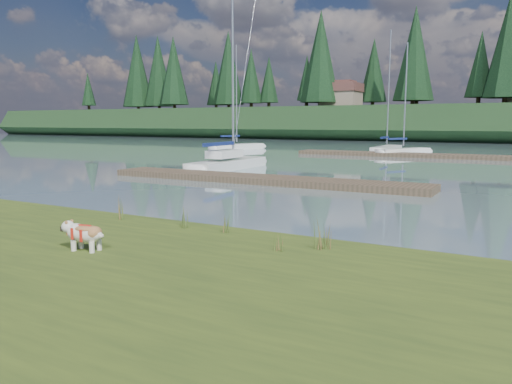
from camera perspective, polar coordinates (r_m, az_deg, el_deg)
The scene contains 23 objects.
ground at distance 42.05m, azimuth 19.32°, elevation 3.74°, with size 200.00×200.00×0.00m, color #7F9AA4.
bank at distance 9.41m, azimuth -23.88°, elevation -8.99°, with size 60.00×9.00×0.35m, color #3F511B.
ridge at distance 84.63m, azimuth 24.59°, elevation 7.09°, with size 200.00×20.00×5.00m, color #1A3318.
bulldog at distance 10.19m, azimuth -19.00°, elevation -4.42°, with size 0.95×0.47×0.56m.
sailboat_main at distance 30.39m, azimuth -2.66°, elevation 3.50°, with size 1.98×8.14×11.69m.
dock_near at distance 23.40m, azimuth 0.25°, elevation 1.48°, with size 16.00×2.00×0.30m, color #4C3D2C.
dock_far at distance 41.74m, azimuth 22.03°, elevation 3.78°, with size 26.00×2.20×0.30m, color #4C3D2C.
sailboat_bg_0 at distance 51.47m, azimuth -1.69°, elevation 5.25°, with size 3.40×7.29×10.51m.
sailboat_bg_1 at distance 48.74m, azimuth 14.87°, elevation 4.83°, with size 1.69×7.48×11.16m.
sailboat_bg_2 at distance 44.88m, azimuth 16.94°, elevation 4.51°, with size 4.11×5.95×9.46m.
weed_0 at distance 11.81m, azimuth -8.42°, elevation -3.02°, with size 0.17×0.14×0.53m.
weed_1 at distance 11.20m, azimuth -3.17°, elevation -3.60°, with size 0.17×0.14×0.51m.
weed_2 at distance 9.82m, azimuth 7.32°, elevation -4.92°, with size 0.17×0.14×0.66m.
weed_3 at distance 13.13m, azimuth -15.17°, elevation -1.92°, with size 0.17×0.14×0.63m.
weed_4 at distance 9.64m, azimuth 2.47°, elevation -5.75°, with size 0.17×0.14×0.42m.
weed_5 at distance 9.85m, azimuth 8.35°, elevation -4.93°, with size 0.17×0.14×0.65m.
mud_lip at distance 12.46m, azimuth -7.44°, elevation -4.78°, with size 60.00×0.50×0.14m, color #33281C.
conifer_0 at distance 100.55m, azimuth -9.38°, elevation 13.53°, with size 5.72×5.72×14.15m.
conifer_1 at distance 95.31m, azimuth -0.55°, elevation 13.12°, with size 4.40×4.40×11.30m.
conifer_2 at distance 86.31m, azimuth 7.38°, elevation 15.10°, with size 6.60×6.60×16.05m.
conifer_3 at distance 85.56m, azimuth 18.04°, elevation 13.63°, with size 4.84×4.84×12.25m.
conifer_4 at distance 78.11m, azimuth 26.87°, elevation 14.74°, with size 6.16×6.16×15.10m.
house_0 at distance 86.55m, azimuth 9.69°, elevation 10.89°, with size 6.30×5.30×4.65m.
Camera 1 is at (7.30, -11.31, 2.82)m, focal length 35.00 mm.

